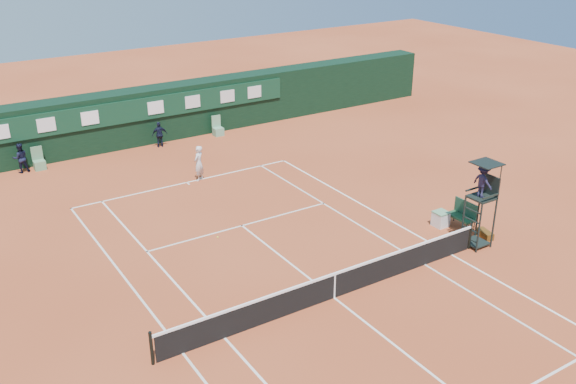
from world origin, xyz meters
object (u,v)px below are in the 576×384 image
at_px(player_bench, 463,213).
at_px(cooler, 441,219).
at_px(tennis_net, 334,285).
at_px(player, 199,163).
at_px(umpire_chair, 483,187).

height_order(player_bench, cooler, player_bench).
bearing_deg(tennis_net, player, 86.82).
relative_size(player_bench, player, 0.69).
distance_m(player_bench, player, 12.46).
relative_size(tennis_net, player_bench, 10.75).
xyz_separation_m(tennis_net, cooler, (6.88, 2.00, -0.18)).
height_order(tennis_net, umpire_chair, umpire_chair).
xyz_separation_m(player_bench, player, (-6.95, 10.34, 0.27)).
bearing_deg(umpire_chair, player_bench, 61.27).
height_order(umpire_chair, player_bench, umpire_chair).
xyz_separation_m(umpire_chair, player, (-6.14, 11.80, -1.59)).
distance_m(cooler, player, 11.65).
xyz_separation_m(tennis_net, umpire_chair, (6.80, 0.04, 1.95)).
bearing_deg(player_bench, umpire_chair, -118.73).
relative_size(umpire_chair, player, 1.97).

